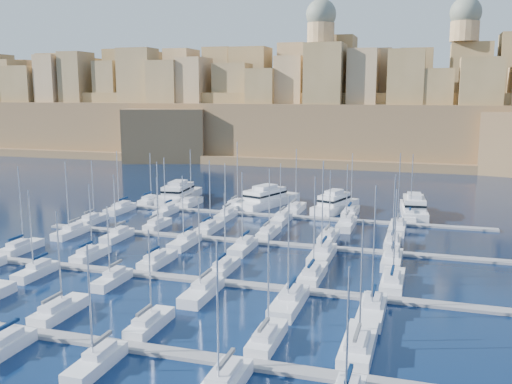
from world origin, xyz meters
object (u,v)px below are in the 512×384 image
(sailboat_4, at_px, (267,338))
(motor_yacht_a, at_px, (179,194))
(sailboat_2, at_px, (60,310))
(motor_yacht_c, at_px, (335,204))
(motor_yacht_d, at_px, (414,208))
(motor_yacht_b, at_px, (266,198))

(sailboat_4, xyz_separation_m, motor_yacht_a, (-43.04, 71.36, 1.00))
(sailboat_4, bearing_deg, sailboat_2, 179.52)
(motor_yacht_c, relative_size, motor_yacht_d, 0.93)
(sailboat_2, distance_m, sailboat_4, 25.83)
(sailboat_4, distance_m, motor_yacht_b, 74.62)
(sailboat_2, bearing_deg, motor_yacht_d, 61.28)
(motor_yacht_a, height_order, motor_yacht_c, same)
(motor_yacht_a, bearing_deg, motor_yacht_b, 0.80)
(motor_yacht_b, bearing_deg, motor_yacht_c, -6.43)
(sailboat_2, xyz_separation_m, motor_yacht_b, (5.10, 71.46, 0.99))
(motor_yacht_a, distance_m, motor_yacht_c, 38.77)
(motor_yacht_b, height_order, motor_yacht_d, same)
(sailboat_4, bearing_deg, motor_yacht_c, 93.53)
(sailboat_4, relative_size, motor_yacht_b, 0.61)
(motor_yacht_b, xyz_separation_m, motor_yacht_d, (33.43, -1.15, 0.00))
(sailboat_4, xyz_separation_m, motor_yacht_b, (-20.73, 71.67, 1.00))
(sailboat_4, distance_m, motor_yacht_a, 83.34)
(sailboat_4, relative_size, motor_yacht_c, 0.77)
(sailboat_2, height_order, motor_yacht_d, sailboat_2)
(sailboat_4, height_order, motor_yacht_c, sailboat_4)
(sailboat_4, height_order, motor_yacht_d, sailboat_4)
(sailboat_4, relative_size, motor_yacht_d, 0.71)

